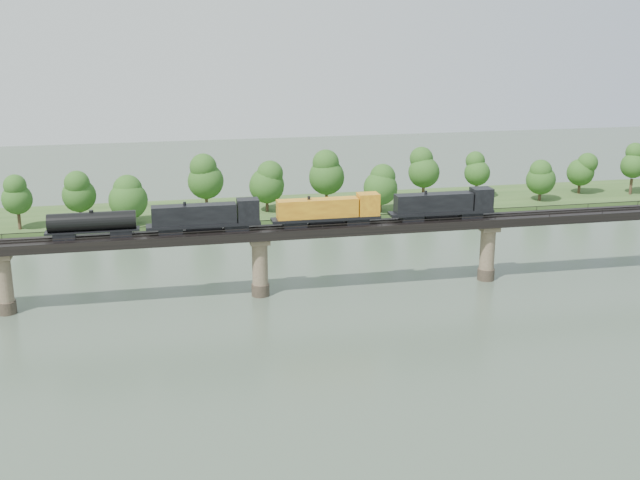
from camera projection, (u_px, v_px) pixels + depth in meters
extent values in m
plane|color=#374637|center=(291.00, 372.00, 105.21)|extent=(400.00, 400.00, 0.00)
cube|color=#2D4A1D|center=(228.00, 213.00, 184.97)|extent=(300.00, 24.00, 1.60)
cylinder|color=#473A2D|center=(7.00, 307.00, 125.28)|extent=(3.00, 3.00, 2.00)
cylinder|color=#7E6D52|center=(4.00, 280.00, 124.04)|extent=(2.60, 2.60, 9.00)
cube|color=#7E6D52|center=(1.00, 255.00, 122.94)|extent=(3.20, 3.20, 1.00)
cylinder|color=#473A2D|center=(260.00, 290.00, 133.16)|extent=(3.00, 3.00, 2.00)
cylinder|color=#7E6D52|center=(260.00, 264.00, 131.93)|extent=(2.60, 2.60, 9.00)
cube|color=#7E6D52|center=(259.00, 241.00, 130.83)|extent=(3.20, 3.20, 1.00)
cylinder|color=#473A2D|center=(486.00, 274.00, 141.05)|extent=(3.00, 3.00, 2.00)
cylinder|color=#7E6D52|center=(487.00, 250.00, 139.81)|extent=(2.60, 2.60, 9.00)
cube|color=#7E6D52|center=(489.00, 228.00, 138.71)|extent=(3.20, 3.20, 1.00)
cube|color=black|center=(259.00, 233.00, 130.48)|extent=(220.00, 5.00, 1.50)
cube|color=black|center=(260.00, 229.00, 129.55)|extent=(220.00, 0.12, 0.16)
cube|color=black|center=(259.00, 227.00, 130.96)|extent=(220.00, 0.12, 0.16)
cube|color=black|center=(261.00, 228.00, 127.82)|extent=(220.00, 0.10, 0.10)
cube|color=black|center=(257.00, 221.00, 132.34)|extent=(220.00, 0.10, 0.10)
cube|color=black|center=(261.00, 230.00, 127.92)|extent=(0.08, 0.08, 0.70)
cube|color=black|center=(257.00, 223.00, 132.44)|extent=(0.08, 0.08, 0.70)
cylinder|color=#382619|center=(19.00, 221.00, 167.34)|extent=(0.70, 0.70, 3.51)
sphere|color=#1D4714|center=(17.00, 199.00, 166.05)|extent=(6.31, 6.31, 6.31)
sphere|color=#1D4714|center=(16.00, 185.00, 165.24)|extent=(4.73, 4.73, 4.73)
cylinder|color=#382619|center=(81.00, 216.00, 172.14)|extent=(0.70, 0.70, 3.34)
sphere|color=#1D4714|center=(79.00, 195.00, 170.91)|extent=(7.18, 7.18, 7.18)
sphere|color=#1D4714|center=(78.00, 183.00, 170.14)|extent=(5.39, 5.39, 5.39)
cylinder|color=#382619|center=(129.00, 217.00, 171.69)|extent=(0.70, 0.70, 2.83)
sphere|color=#1D4714|center=(128.00, 200.00, 170.66)|extent=(8.26, 8.26, 8.26)
sphere|color=#1D4714|center=(128.00, 189.00, 170.01)|extent=(6.19, 6.19, 6.19)
cylinder|color=#382619|center=(207.00, 204.00, 181.03)|extent=(0.70, 0.70, 3.96)
sphere|color=#1D4714|center=(206.00, 181.00, 179.57)|extent=(8.07, 8.07, 8.07)
sphere|color=#1D4714|center=(205.00, 167.00, 178.66)|extent=(6.05, 6.05, 6.05)
cylinder|color=#382619|center=(267.00, 204.00, 182.36)|extent=(0.70, 0.70, 3.27)
sphere|color=#1D4714|center=(267.00, 186.00, 181.16)|extent=(8.03, 8.03, 8.03)
sphere|color=#1D4714|center=(267.00, 174.00, 180.41)|extent=(6.02, 6.02, 6.02)
cylinder|color=#382619|center=(327.00, 199.00, 186.15)|extent=(0.70, 0.70, 3.92)
sphere|color=#1D4714|center=(327.00, 177.00, 184.71)|extent=(8.29, 8.29, 8.29)
sphere|color=#1D4714|center=(327.00, 163.00, 183.81)|extent=(6.21, 6.21, 6.21)
cylinder|color=#382619|center=(380.00, 205.00, 181.88)|extent=(0.70, 0.70, 3.02)
sphere|color=#1D4714|center=(380.00, 188.00, 180.77)|extent=(7.74, 7.74, 7.74)
sphere|color=#1D4714|center=(381.00, 177.00, 180.08)|extent=(5.80, 5.80, 5.80)
cylinder|color=#382619|center=(423.00, 193.00, 192.55)|extent=(0.70, 0.70, 3.80)
sphere|color=#1D4714|center=(424.00, 172.00, 191.15)|extent=(7.47, 7.47, 7.47)
sphere|color=#1D4714|center=(424.00, 159.00, 190.28)|extent=(5.60, 5.60, 5.60)
cylinder|color=#382619|center=(476.00, 191.00, 195.51)|extent=(0.70, 0.70, 3.38)
sphere|color=#1D4714|center=(477.00, 173.00, 194.27)|extent=(6.23, 6.23, 6.23)
sphere|color=#1D4714|center=(478.00, 161.00, 193.50)|extent=(4.67, 4.67, 4.67)
cylinder|color=#382619|center=(540.00, 195.00, 192.81)|extent=(0.70, 0.70, 2.77)
sphere|color=#1D4714|center=(541.00, 180.00, 191.79)|extent=(7.04, 7.04, 7.04)
sphere|color=#1D4714|center=(542.00, 170.00, 191.16)|extent=(5.28, 5.28, 5.28)
cylinder|color=#382619|center=(579.00, 188.00, 200.28)|extent=(0.70, 0.70, 2.94)
sphere|color=#1D4714|center=(580.00, 172.00, 199.20)|extent=(6.73, 6.73, 6.73)
sphere|color=#1D4714|center=(581.00, 163.00, 198.52)|extent=(5.05, 5.05, 5.05)
cylinder|color=#382619|center=(631.00, 187.00, 199.27)|extent=(0.70, 0.70, 3.94)
sphere|color=#1D4714|center=(633.00, 166.00, 197.82)|extent=(6.17, 6.17, 6.17)
sphere|color=#1D4714|center=(635.00, 153.00, 196.92)|extent=(4.62, 4.62, 4.62)
cube|color=black|center=(470.00, 214.00, 137.31)|extent=(3.82, 2.29, 1.05)
cube|color=black|center=(411.00, 218.00, 135.24)|extent=(3.82, 2.29, 1.05)
cube|color=black|center=(441.00, 212.00, 136.09)|extent=(18.14, 2.86, 0.48)
cube|color=black|center=(434.00, 202.00, 135.33)|extent=(13.37, 2.58, 3.05)
cube|color=black|center=(481.00, 198.00, 136.94)|extent=(3.44, 2.86, 3.63)
cylinder|color=black|center=(441.00, 215.00, 136.24)|extent=(5.73, 1.34, 1.34)
cube|color=black|center=(357.00, 220.00, 133.36)|extent=(3.82, 2.29, 1.05)
cube|color=black|center=(295.00, 224.00, 131.29)|extent=(3.82, 2.29, 1.05)
cube|color=black|center=(326.00, 218.00, 132.14)|extent=(18.14, 2.86, 0.48)
cube|color=gold|center=(317.00, 208.00, 131.37)|extent=(13.37, 2.58, 3.05)
cube|color=gold|center=(368.00, 204.00, 132.99)|extent=(3.44, 2.86, 3.63)
cylinder|color=black|center=(326.00, 221.00, 132.29)|extent=(5.73, 1.34, 1.34)
cube|color=black|center=(237.00, 227.00, 129.41)|extent=(3.82, 2.29, 1.05)
cube|color=black|center=(171.00, 230.00, 127.34)|extent=(3.82, 2.29, 1.05)
cube|color=black|center=(204.00, 225.00, 128.19)|extent=(18.14, 2.86, 0.48)
cube|color=black|center=(194.00, 214.00, 127.42)|extent=(13.37, 2.58, 3.05)
cube|color=black|center=(248.00, 210.00, 129.04)|extent=(3.44, 2.86, 3.63)
cylinder|color=black|center=(204.00, 228.00, 128.33)|extent=(5.73, 1.34, 1.34)
cube|color=black|center=(121.00, 233.00, 125.83)|extent=(3.34, 2.10, 1.05)
cube|color=black|center=(64.00, 236.00, 124.14)|extent=(3.34, 2.10, 1.05)
cube|color=black|center=(93.00, 231.00, 124.81)|extent=(14.32, 2.29, 0.29)
cylinder|color=black|center=(92.00, 221.00, 124.39)|extent=(13.37, 2.86, 2.86)
cylinder|color=black|center=(91.00, 212.00, 123.97)|extent=(0.67, 0.67, 0.48)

